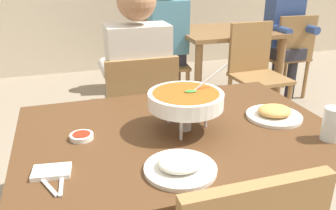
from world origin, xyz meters
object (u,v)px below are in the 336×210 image
chair_bg_middle (289,52)px  appetizer_plate (274,113)px  drink_glass (331,126)px  chair_bg_corner (255,67)px  curry_bowl (186,100)px  diner_main (138,78)px  rice_plate (180,166)px  dining_table_main (179,153)px  chair_bg_left (163,56)px  chair_bg_right (159,47)px  chair_diner_main (140,116)px  patron_bg_middle (285,29)px  dining_table_far (226,43)px  patron_bg_left (167,35)px  sauce_dish (82,136)px  patron_bg_right (156,25)px

chair_bg_middle → appetizer_plate: bearing=-127.5°
drink_glass → chair_bg_corner: size_ratio=0.14×
curry_bowl → drink_glass: bearing=-26.2°
diner_main → rice_plate: 1.06m
curry_bowl → drink_glass: size_ratio=2.56×
dining_table_main → rice_plate: (-0.09, -0.29, 0.13)m
curry_bowl → chair_bg_corner: size_ratio=0.37×
chair_bg_left → chair_bg_right: (0.06, 0.38, 0.00)m
chair_diner_main → curry_bowl: 0.83m
dining_table_main → patron_bg_middle: 2.67m
dining_table_far → diner_main: bearing=-134.3°
drink_glass → chair_bg_left: bearing=88.9°
patron_bg_left → patron_bg_middle: (1.26, -0.09, 0.00)m
sauce_dish → chair_bg_corner: bearing=41.4°
chair_diner_main → appetizer_plate: size_ratio=3.75×
diner_main → chair_bg_corner: bearing=29.5°
diner_main → patron_bg_left: (0.58, 1.25, 0.00)m
chair_bg_corner → dining_table_far: bearing=93.5°
chair_bg_middle → patron_bg_left: 1.34m
curry_bowl → patron_bg_left: 2.10m
dining_table_main → drink_glass: size_ratio=9.79×
curry_bowl → patron_bg_right: 2.67m
patron_bg_left → rice_plate: bearing=-106.3°
dining_table_main → chair_diner_main: bearing=90.0°
drink_glass → chair_bg_right: 2.78m
dining_table_far → patron_bg_right: bearing=134.6°
patron_bg_right → chair_diner_main: bearing=-108.7°
rice_plate → patron_bg_left: bearing=73.7°
chair_diner_main → dining_table_far: 1.76m
appetizer_plate → patron_bg_left: (0.14, 2.03, -0.04)m
appetizer_plate → chair_bg_right: chair_bg_right is taller
appetizer_plate → sauce_dish: appetizer_plate is taller
chair_diner_main → dining_table_main: bearing=-90.0°
appetizer_plate → dining_table_far: appetizer_plate is taller
rice_plate → patron_bg_left: size_ratio=0.18×
appetizer_plate → chair_bg_right: size_ratio=0.27×
curry_bowl → drink_glass: (0.50, -0.25, -0.07)m
appetizer_plate → sauce_dish: bearing=176.6°
rice_plate → dining_table_far: bearing=60.4°
chair_bg_right → diner_main: bearing=-109.9°
curry_bowl → appetizer_plate: (0.41, -0.01, -0.11)m
appetizer_plate → chair_bg_left: size_ratio=0.27×
diner_main → chair_bg_middle: bearing=30.6°
appetizer_plate → curry_bowl: bearing=179.0°
dining_table_main → chair_diner_main: size_ratio=1.41×
sauce_dish → patron_bg_left: 2.20m
dining_table_far → chair_bg_corner: 0.55m
curry_bowl → dining_table_far: curry_bowl is taller
chair_bg_middle → curry_bowl: bearing=-134.6°
appetizer_plate → dining_table_far: 2.17m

